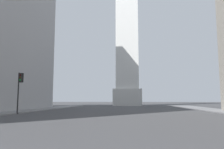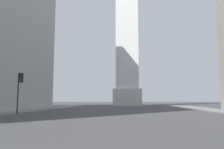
% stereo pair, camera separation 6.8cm
% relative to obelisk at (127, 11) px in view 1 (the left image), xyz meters
% --- Properties ---
extents(obelisk, '(9.26, 9.26, 68.28)m').
position_rel_obelisk_xyz_m(obelisk, '(0.00, 0.00, 0.00)').
color(obelisk, silver).
rests_on(obelisk, ground_plane).
extents(traffic_light_mid_left, '(0.77, 0.50, 5.71)m').
position_rel_obelisk_xyz_m(traffic_light_mid_left, '(-13.95, -44.44, -29.02)').
color(traffic_light_mid_left, black).
rests_on(traffic_light_mid_left, ground_plane).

